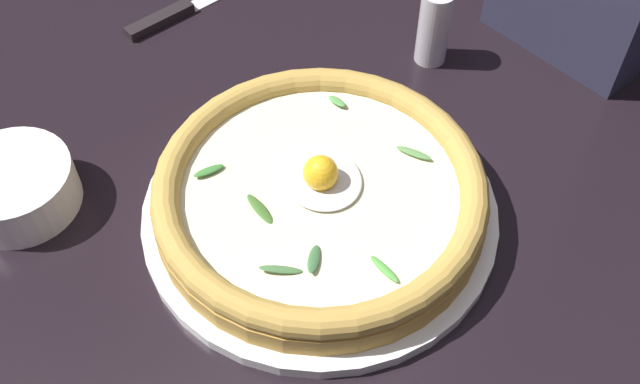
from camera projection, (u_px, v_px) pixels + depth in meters
name	position (u px, v px, depth m)	size (l,w,h in m)	color
ground_plane	(371.00, 240.00, 0.64)	(2.40, 2.40, 0.03)	black
pizza_plate	(320.00, 211.00, 0.64)	(0.30, 0.30, 0.01)	white
pizza	(320.00, 192.00, 0.62)	(0.28, 0.28, 0.05)	gold
side_bowl	(16.00, 187.00, 0.63)	(0.10, 0.10, 0.04)	white
table_knife	(185.00, 8.00, 0.81)	(0.04, 0.21, 0.01)	silver
pepper_shaker	(434.00, 27.00, 0.74)	(0.03, 0.03, 0.08)	silver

